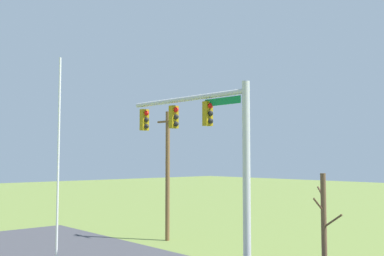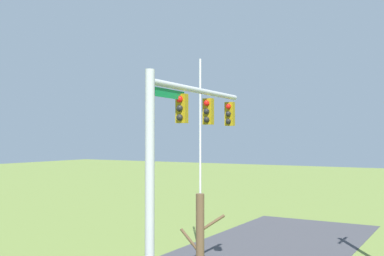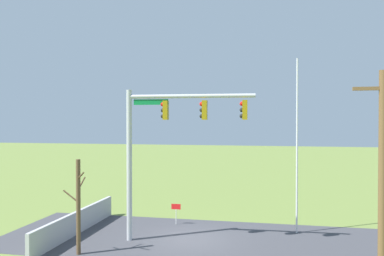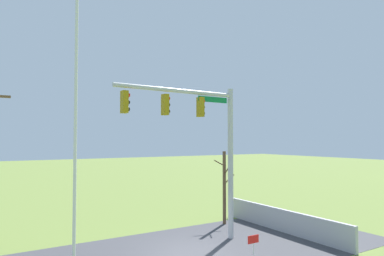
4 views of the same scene
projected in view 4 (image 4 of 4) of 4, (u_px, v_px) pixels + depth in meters
ground_plane at (188, 253)px, 15.03m from camera, size 160.00×160.00×0.00m
sidewalk_corner at (246, 235)px, 17.85m from camera, size 6.00×6.00×0.01m
retaining_fence at (282, 220)px, 18.61m from camera, size 0.20×8.83×1.24m
signal_mast at (203, 132)px, 16.53m from camera, size 6.53×0.57×7.72m
flagpole at (75, 149)px, 10.41m from camera, size 0.10×0.10×9.55m
bare_tree at (224, 186)px, 20.36m from camera, size 1.27×1.02×4.38m
open_sign at (253, 243)px, 13.55m from camera, size 0.56×0.04×1.22m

